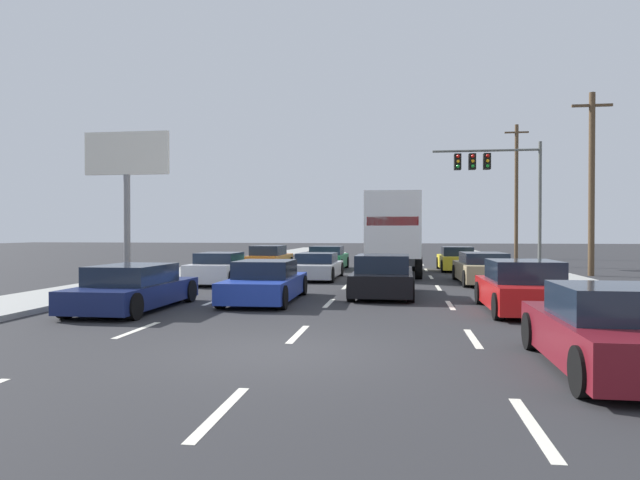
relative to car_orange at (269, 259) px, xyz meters
The scene contains 20 objects.
ground_plane 6.78m from the car_orange, 42.96° to the left, with size 140.00×140.00×0.00m, color #2B2B2D.
sidewalk_right 13.33m from the car_orange, ahead, with size 2.85×80.00×0.14m, color #9E9E99.
sidewalk_left 3.50m from the car_orange, behind, with size 2.85×80.00×0.14m, color #9E9E99.
lane_markings 5.12m from the car_orange, 13.44° to the right, with size 6.94×57.00×0.01m.
car_orange is the anchor object (origin of this frame).
car_white 8.04m from the car_orange, 90.99° to the right, with size 1.88×4.04×1.23m.
car_navy 15.73m from the car_orange, 89.96° to the right, with size 1.95×4.60×1.18m.
car_green 3.17m from the car_orange, 15.95° to the left, with size 2.01×4.24×1.28m.
car_silver 6.38m from the car_orange, 57.86° to the right, with size 1.90×4.60×1.14m.
car_blue 13.81m from the car_orange, 77.34° to the right, with size 1.96×4.63×1.21m.
box_truck 7.31m from the car_orange, 22.32° to the right, with size 2.57×8.14×3.74m.
car_black 13.23m from the car_orange, 60.99° to the right, with size 2.00×4.46×1.32m.
car_yellow 9.93m from the car_orange, ahead, with size 1.85×4.16×1.27m.
car_tan 12.17m from the car_orange, 33.17° to the right, with size 2.00×4.56×1.23m.
car_red 17.89m from the car_orange, 55.80° to the right, with size 1.95×4.06×1.32m.
car_maroon 23.34m from the car_orange, 64.50° to the right, with size 1.93×4.04×1.27m.
traffic_signal_mast 14.36m from the car_orange, 23.33° to the left, with size 6.35×0.69×7.39m.
utility_pole_mid 16.32m from the car_orange, ahead, with size 1.80×0.28×8.52m.
utility_pole_far 23.03m from the car_orange, 45.25° to the left, with size 1.80×0.28×10.35m.
roadside_billboard 9.67m from the car_orange, behind, with size 4.95×0.36×7.67m.
Camera 1 is at (2.01, -9.49, 2.04)m, focal length 32.06 mm.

